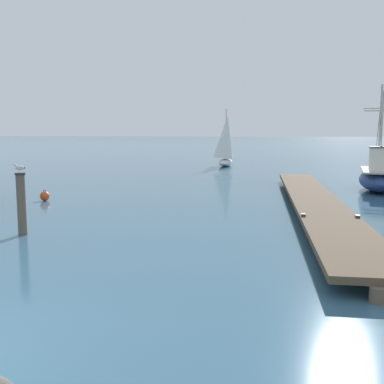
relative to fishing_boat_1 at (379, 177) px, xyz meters
The scene contains 6 objects.
floating_dock 7.24m from the fishing_boat_1, 122.82° to the right, with size 1.93×20.14×0.53m.
fishing_boat_1 is the anchor object (origin of this frame).
mooring_piling 17.53m from the fishing_boat_1, 137.98° to the right, with size 0.30×0.30×1.85m.
perched_seagull 17.57m from the fishing_boat_1, 137.98° to the right, with size 0.37×0.22×0.27m.
mooring_buoy 16.25m from the fishing_boat_1, 160.77° to the right, with size 0.42×0.42×0.49m.
distant_sailboat 17.47m from the fishing_boat_1, 120.13° to the left, with size 2.13×3.36×4.83m.
Camera 1 is at (4.37, -5.29, 3.10)m, focal length 43.44 mm.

